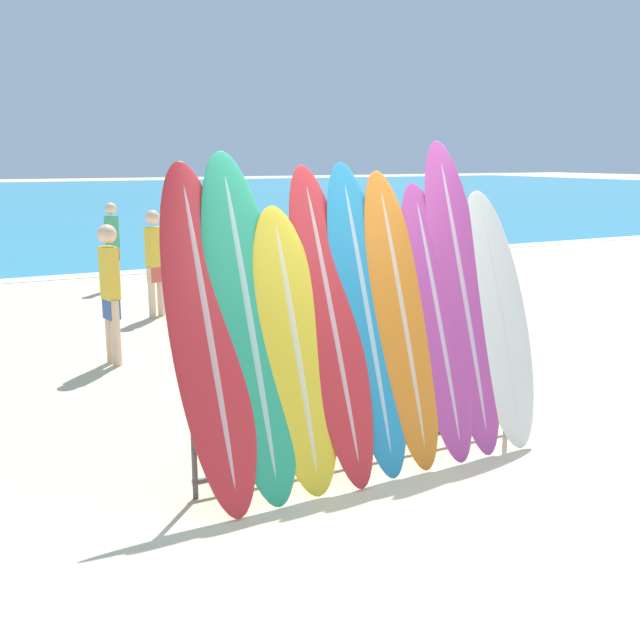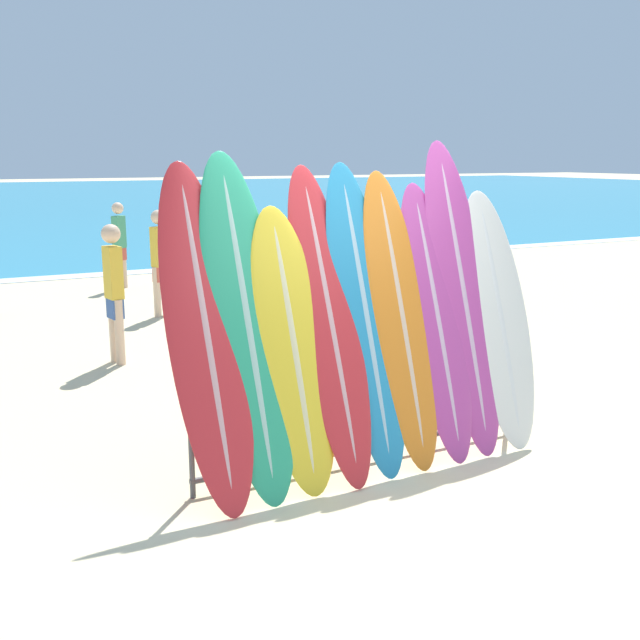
{
  "view_description": "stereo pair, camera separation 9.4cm",
  "coord_description": "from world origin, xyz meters",
  "px_view_note": "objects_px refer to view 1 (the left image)",
  "views": [
    {
      "loc": [
        -2.94,
        -4.45,
        2.33
      ],
      "look_at": [
        -0.12,
        1.02,
        0.98
      ],
      "focal_mm": 42.0,
      "sensor_mm": 36.0,
      "label": 1
    },
    {
      "loc": [
        -2.86,
        -4.49,
        2.33
      ],
      "look_at": [
        -0.12,
        1.02,
        0.98
      ],
      "focal_mm": 42.0,
      "sensor_mm": 36.0,
      "label": 2
    }
  ],
  "objects_px": {
    "person_near_water": "(110,289)",
    "person_far_right": "(154,259)",
    "surfboard_slot_3": "(331,322)",
    "surfboard_slot_7": "(462,295)",
    "surfboard_slot_1": "(249,323)",
    "surfboard_slot_2": "(295,348)",
    "person_mid_beach": "(113,242)",
    "surfboard_slot_5": "(401,318)",
    "surfboard_slot_8": "(498,317)",
    "surfboard_slot_6": "(437,320)",
    "surfboard_slot_0": "(208,333)",
    "surfboard_rack": "(368,399)",
    "surfboard_slot_4": "(367,317)"
  },
  "relations": [
    {
      "from": "surfboard_slot_3",
      "to": "person_far_right",
      "type": "relative_size",
      "value": 1.45
    },
    {
      "from": "surfboard_slot_4",
      "to": "surfboard_slot_7",
      "type": "distance_m",
      "value": 0.91
    },
    {
      "from": "surfboard_slot_6",
      "to": "person_near_water",
      "type": "xyz_separation_m",
      "value": [
        -1.76,
        3.74,
        -0.2
      ]
    },
    {
      "from": "person_mid_beach",
      "to": "person_far_right",
      "type": "bearing_deg",
      "value": 51.31
    },
    {
      "from": "surfboard_slot_3",
      "to": "person_mid_beach",
      "type": "height_order",
      "value": "surfboard_slot_3"
    },
    {
      "from": "surfboard_slot_0",
      "to": "surfboard_slot_5",
      "type": "xyz_separation_m",
      "value": [
        1.54,
        -0.04,
        -0.04
      ]
    },
    {
      "from": "surfboard_slot_3",
      "to": "surfboard_slot_8",
      "type": "bearing_deg",
      "value": -1.86
    },
    {
      "from": "surfboard_slot_6",
      "to": "person_near_water",
      "type": "bearing_deg",
      "value": 115.16
    },
    {
      "from": "surfboard_rack",
      "to": "surfboard_slot_7",
      "type": "height_order",
      "value": "surfboard_slot_7"
    },
    {
      "from": "surfboard_slot_2",
      "to": "surfboard_slot_8",
      "type": "xyz_separation_m",
      "value": [
        1.86,
        0.01,
        0.04
      ]
    },
    {
      "from": "surfboard_slot_2",
      "to": "person_near_water",
      "type": "xyz_separation_m",
      "value": [
        -0.51,
        3.76,
        -0.13
      ]
    },
    {
      "from": "surfboard_slot_5",
      "to": "person_far_right",
      "type": "height_order",
      "value": "surfboard_slot_5"
    },
    {
      "from": "surfboard_slot_8",
      "to": "surfboard_slot_6",
      "type": "bearing_deg",
      "value": 178.77
    },
    {
      "from": "surfboard_slot_2",
      "to": "surfboard_slot_6",
      "type": "height_order",
      "value": "surfboard_slot_6"
    },
    {
      "from": "surfboard_slot_0",
      "to": "surfboard_slot_5",
      "type": "bearing_deg",
      "value": -1.55
    },
    {
      "from": "surfboard_slot_8",
      "to": "surfboard_rack",
      "type": "bearing_deg",
      "value": -179.98
    },
    {
      "from": "surfboard_slot_7",
      "to": "surfboard_slot_5",
      "type": "bearing_deg",
      "value": -175.78
    },
    {
      "from": "surfboard_slot_5",
      "to": "surfboard_slot_0",
      "type": "bearing_deg",
      "value": 178.45
    },
    {
      "from": "surfboard_rack",
      "to": "surfboard_slot_6",
      "type": "bearing_deg",
      "value": 1.24
    },
    {
      "from": "surfboard_slot_2",
      "to": "surfboard_slot_6",
      "type": "bearing_deg",
      "value": 1.18
    },
    {
      "from": "person_near_water",
      "to": "surfboard_slot_5",
      "type": "bearing_deg",
      "value": -169.77
    },
    {
      "from": "surfboard_slot_3",
      "to": "surfboard_slot_7",
      "type": "bearing_deg",
      "value": 1.01
    },
    {
      "from": "surfboard_slot_3",
      "to": "person_mid_beach",
      "type": "distance_m",
      "value": 8.74
    },
    {
      "from": "surfboard_slot_1",
      "to": "person_mid_beach",
      "type": "height_order",
      "value": "surfboard_slot_1"
    },
    {
      "from": "surfboard_slot_6",
      "to": "surfboard_slot_7",
      "type": "distance_m",
      "value": 0.34
    },
    {
      "from": "surfboard_slot_0",
      "to": "surfboard_slot_5",
      "type": "height_order",
      "value": "surfboard_slot_0"
    },
    {
      "from": "surfboard_slot_7",
      "to": "surfboard_rack",
      "type": "bearing_deg",
      "value": -175.52
    },
    {
      "from": "surfboard_rack",
      "to": "surfboard_slot_4",
      "type": "distance_m",
      "value": 0.64
    },
    {
      "from": "surfboard_slot_2",
      "to": "person_far_right",
      "type": "relative_size",
      "value": 1.27
    },
    {
      "from": "surfboard_slot_0",
      "to": "surfboard_slot_1",
      "type": "xyz_separation_m",
      "value": [
        0.3,
        0.01,
        0.03
      ]
    },
    {
      "from": "surfboard_slot_3",
      "to": "surfboard_slot_7",
      "type": "height_order",
      "value": "surfboard_slot_7"
    },
    {
      "from": "surfboard_rack",
      "to": "surfboard_slot_7",
      "type": "distance_m",
      "value": 1.17
    },
    {
      "from": "surfboard_slot_6",
      "to": "surfboard_slot_8",
      "type": "distance_m",
      "value": 0.62
    },
    {
      "from": "surfboard_slot_4",
      "to": "surfboard_slot_3",
      "type": "bearing_deg",
      "value": -179.57
    },
    {
      "from": "surfboard_slot_8",
      "to": "person_mid_beach",
      "type": "xyz_separation_m",
      "value": [
        -1.27,
        8.78,
        -0.19
      ]
    },
    {
      "from": "surfboard_slot_1",
      "to": "surfboard_slot_2",
      "type": "relative_size",
      "value": 1.2
    },
    {
      "from": "person_near_water",
      "to": "person_far_right",
      "type": "bearing_deg",
      "value": -36.61
    },
    {
      "from": "person_near_water",
      "to": "person_mid_beach",
      "type": "xyz_separation_m",
      "value": [
        1.1,
        5.03,
        -0.03
      ]
    },
    {
      "from": "surfboard_rack",
      "to": "surfboard_slot_0",
      "type": "relative_size",
      "value": 1.22
    },
    {
      "from": "surfboard_rack",
      "to": "surfboard_slot_2",
      "type": "distance_m",
      "value": 0.78
    },
    {
      "from": "person_mid_beach",
      "to": "person_far_right",
      "type": "distance_m",
      "value": 2.69
    },
    {
      "from": "surfboard_slot_6",
      "to": "surfboard_slot_0",
      "type": "bearing_deg",
      "value": 178.32
    },
    {
      "from": "surfboard_rack",
      "to": "surfboard_slot_8",
      "type": "xyz_separation_m",
      "value": [
        1.24,
        0.0,
        0.52
      ]
    },
    {
      "from": "surfboard_slot_1",
      "to": "surfboard_slot_3",
      "type": "relative_size",
      "value": 1.04
    },
    {
      "from": "surfboard_slot_4",
      "to": "person_far_right",
      "type": "height_order",
      "value": "surfboard_slot_4"
    },
    {
      "from": "surfboard_slot_7",
      "to": "person_far_right",
      "type": "relative_size",
      "value": 1.57
    },
    {
      "from": "surfboard_slot_5",
      "to": "surfboard_slot_2",
      "type": "bearing_deg",
      "value": -177.59
    },
    {
      "from": "surfboard_slot_1",
      "to": "surfboard_slot_3",
      "type": "bearing_deg",
      "value": -2.44
    },
    {
      "from": "surfboard_slot_2",
      "to": "person_far_right",
      "type": "xyz_separation_m",
      "value": [
        0.62,
        6.1,
        -0.14
      ]
    },
    {
      "from": "person_near_water",
      "to": "surfboard_slot_3",
      "type": "bearing_deg",
      "value": -178.14
    }
  ]
}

